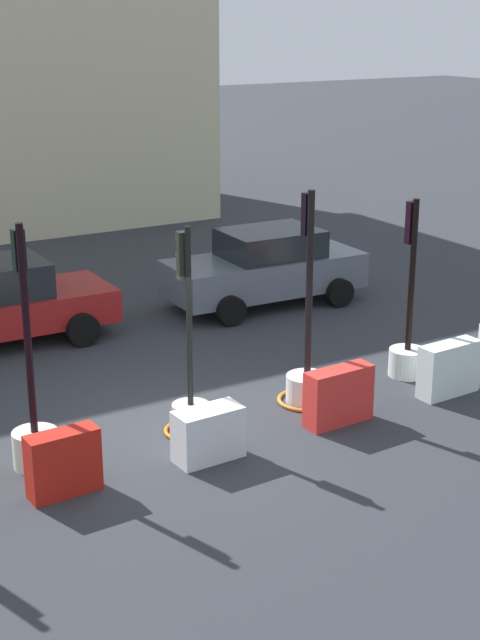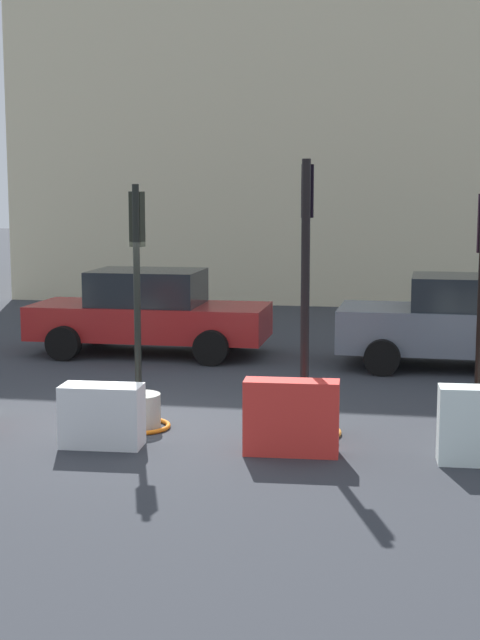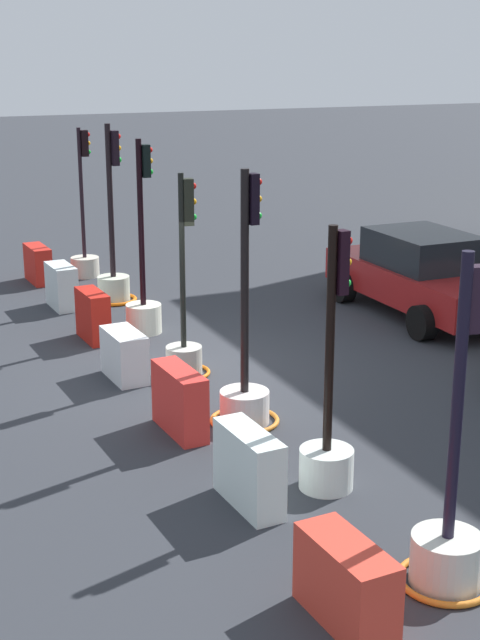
% 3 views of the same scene
% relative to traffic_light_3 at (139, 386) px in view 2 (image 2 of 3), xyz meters
% --- Properties ---
extents(ground_plane, '(120.00, 120.00, 0.00)m').
position_rel_traffic_light_3_xyz_m(ground_plane, '(-0.14, 0.24, -0.57)').
color(ground_plane, '#2E3036').
extents(traffic_light_3, '(0.85, 0.85, 3.25)m').
position_rel_traffic_light_3_xyz_m(traffic_light_3, '(0.00, 0.00, 0.00)').
color(traffic_light_3, '#AAAA9F').
rests_on(traffic_light_3, ground_plane).
extents(traffic_light_4, '(0.99, 0.99, 3.57)m').
position_rel_traffic_light_3_xyz_m(traffic_light_4, '(2.22, 0.07, -0.04)').
color(traffic_light_4, silver).
rests_on(traffic_light_4, ground_plane).
extents(traffic_light_5, '(0.65, 0.65, 3.20)m').
position_rel_traffic_light_3_xyz_m(traffic_light_5, '(4.43, 0.16, 0.03)').
color(traffic_light_5, silver).
rests_on(traffic_light_5, ground_plane).
extents(construction_barrier_3, '(1.03, 0.53, 0.78)m').
position_rel_traffic_light_3_xyz_m(construction_barrier_3, '(-0.20, -0.95, -0.18)').
color(construction_barrier_3, silver).
rests_on(construction_barrier_3, ground_plane).
extents(construction_barrier_4, '(1.16, 0.43, 0.91)m').
position_rel_traffic_light_3_xyz_m(construction_barrier_4, '(2.17, -0.88, -0.12)').
color(construction_barrier_4, red).
rests_on(construction_barrier_4, ground_plane).
extents(car_red_compact, '(4.57, 2.18, 1.64)m').
position_rel_traffic_light_3_xyz_m(car_red_compact, '(-1.40, 5.51, 0.24)').
color(car_red_compact, maroon).
rests_on(car_red_compact, ground_plane).
extents(car_grey_saloon, '(4.41, 2.24, 1.67)m').
position_rel_traffic_light_3_xyz_m(car_grey_saloon, '(4.53, 5.08, 0.26)').
color(car_grey_saloon, slate).
rests_on(car_grey_saloon, ground_plane).
extents(building_main_facade, '(16.51, 10.36, 11.56)m').
position_rel_traffic_light_3_xyz_m(building_main_facade, '(0.14, 18.43, 5.22)').
color(building_main_facade, beige).
rests_on(building_main_facade, ground_plane).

